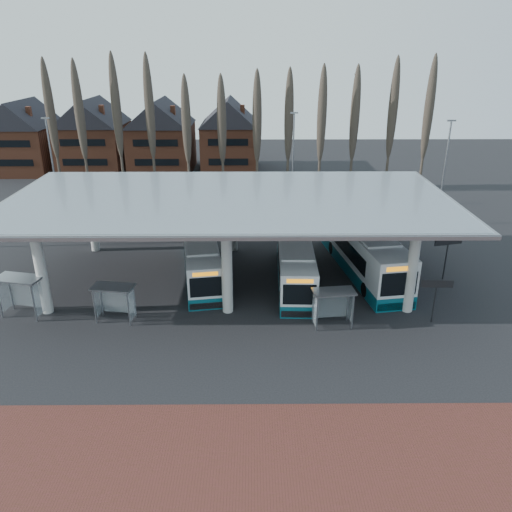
{
  "coord_description": "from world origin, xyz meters",
  "views": [
    {
      "loc": [
        1.64,
        -26.87,
        16.31
      ],
      "look_at": [
        1.91,
        7.0,
        2.11
      ],
      "focal_mm": 35.0,
      "sensor_mm": 36.0,
      "label": 1
    }
  ],
  "objects_px": {
    "bus_1": "(201,257)",
    "bus_3": "(363,250)",
    "shelter_1": "(115,295)",
    "shelter_0": "(21,287)",
    "bus_2": "(295,262)",
    "shelter_2": "(333,300)"
  },
  "relations": [
    {
      "from": "shelter_0",
      "to": "shelter_1",
      "type": "bearing_deg",
      "value": 5.27
    },
    {
      "from": "shelter_1",
      "to": "bus_3",
      "type": "bearing_deg",
      "value": 31.67
    },
    {
      "from": "bus_1",
      "to": "shelter_2",
      "type": "xyz_separation_m",
      "value": [
        8.95,
        -7.53,
        0.3
      ]
    },
    {
      "from": "bus_3",
      "to": "shelter_0",
      "type": "distance_m",
      "value": 24.53
    },
    {
      "from": "shelter_1",
      "to": "bus_1",
      "type": "bearing_deg",
      "value": 62.84
    },
    {
      "from": "bus_2",
      "to": "shelter_2",
      "type": "bearing_deg",
      "value": -72.46
    },
    {
      "from": "bus_1",
      "to": "bus_3",
      "type": "xyz_separation_m",
      "value": [
        12.55,
        0.7,
        0.26
      ]
    },
    {
      "from": "bus_1",
      "to": "shelter_0",
      "type": "distance_m",
      "value": 12.58
    },
    {
      "from": "shelter_0",
      "to": "bus_3",
      "type": "bearing_deg",
      "value": 28.01
    },
    {
      "from": "bus_3",
      "to": "shelter_1",
      "type": "xyz_separation_m",
      "value": [
        -17.4,
        -7.46,
        0.04
      ]
    },
    {
      "from": "bus_2",
      "to": "shelter_2",
      "type": "xyz_separation_m",
      "value": [
        1.83,
        -6.49,
        0.28
      ]
    },
    {
      "from": "bus_3",
      "to": "shelter_1",
      "type": "height_order",
      "value": "bus_3"
    },
    {
      "from": "bus_1",
      "to": "shelter_1",
      "type": "bearing_deg",
      "value": -134.34
    },
    {
      "from": "shelter_0",
      "to": "shelter_2",
      "type": "height_order",
      "value": "shelter_0"
    },
    {
      "from": "bus_1",
      "to": "bus_2",
      "type": "height_order",
      "value": "bus_2"
    },
    {
      "from": "shelter_2",
      "to": "shelter_0",
      "type": "bearing_deg",
      "value": 168.84
    },
    {
      "from": "bus_2",
      "to": "shelter_1",
      "type": "xyz_separation_m",
      "value": [
        -11.97,
        -5.72,
        0.27
      ]
    },
    {
      "from": "bus_3",
      "to": "shelter_1",
      "type": "bearing_deg",
      "value": -165.1
    },
    {
      "from": "bus_2",
      "to": "bus_3",
      "type": "distance_m",
      "value": 5.71
    },
    {
      "from": "bus_1",
      "to": "bus_3",
      "type": "distance_m",
      "value": 12.58
    },
    {
      "from": "bus_3",
      "to": "shelter_0",
      "type": "height_order",
      "value": "bus_3"
    },
    {
      "from": "bus_3",
      "to": "shelter_2",
      "type": "relative_size",
      "value": 4.88
    }
  ]
}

